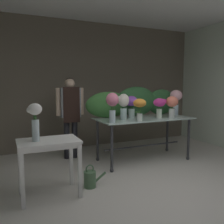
% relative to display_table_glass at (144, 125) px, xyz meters
% --- Properties ---
extents(ground_plane, '(7.33, 7.33, 0.00)m').
position_rel_display_table_glass_xyz_m(ground_plane, '(-0.49, -0.05, -0.73)').
color(ground_plane, beige).
extents(wall_back, '(5.64, 0.12, 2.99)m').
position_rel_display_table_glass_xyz_m(wall_back, '(-0.49, 1.60, 0.77)').
color(wall_back, '#706656').
rests_on(wall_back, ground).
extents(display_table_glass, '(1.89, 0.89, 0.87)m').
position_rel_display_table_glass_xyz_m(display_table_glass, '(0.00, 0.00, 0.00)').
color(display_table_glass, silver).
rests_on(display_table_glass, ground).
extents(side_table_white, '(0.80, 0.53, 0.78)m').
position_rel_display_table_glass_xyz_m(side_table_white, '(-1.98, -0.81, -0.06)').
color(side_table_white, white).
rests_on(side_table_white, ground).
extents(florist, '(0.57, 0.24, 1.65)m').
position_rel_display_table_glass_xyz_m(florist, '(-1.28, 0.74, 0.29)').
color(florist, '#232328').
rests_on(florist, ground).
extents(foliage_backdrop, '(2.08, 0.30, 0.61)m').
position_rel_display_table_glass_xyz_m(foliage_backdrop, '(-0.02, 0.32, 0.42)').
color(foliage_backdrop, '#387033').
rests_on(foliage_backdrop, display_table_glass).
extents(vase_rosy_roses, '(0.24, 0.22, 0.52)m').
position_rel_display_table_glass_xyz_m(vase_rosy_roses, '(-0.81, -0.29, 0.46)').
color(vase_rosy_roses, silver).
rests_on(vase_rosy_roses, display_table_glass).
extents(vase_ivory_stock, '(0.23, 0.21, 0.48)m').
position_rel_display_table_glass_xyz_m(vase_ivory_stock, '(-0.48, -0.05, 0.42)').
color(vase_ivory_stock, silver).
rests_on(vase_ivory_stock, display_table_glass).
extents(vase_sunset_hydrangea, '(0.23, 0.23, 0.40)m').
position_rel_display_table_glass_xyz_m(vase_sunset_hydrangea, '(-0.30, -0.33, 0.41)').
color(vase_sunset_hydrangea, silver).
rests_on(vase_sunset_hydrangea, display_table_glass).
extents(vase_violet_peonies, '(0.24, 0.23, 0.43)m').
position_rel_display_table_glass_xyz_m(vase_violet_peonies, '(-0.23, 0.10, 0.40)').
color(vase_violet_peonies, silver).
rests_on(vase_violet_peonies, display_table_glass).
extents(vase_blush_anemones, '(0.27, 0.26, 0.54)m').
position_rel_display_table_glass_xyz_m(vase_blush_anemones, '(0.86, 0.09, 0.49)').
color(vase_blush_anemones, silver).
rests_on(vase_blush_anemones, display_table_glass).
extents(vase_coral_snapdragons, '(0.24, 0.24, 0.43)m').
position_rel_display_table_glass_xyz_m(vase_coral_snapdragons, '(0.52, -0.20, 0.40)').
color(vase_coral_snapdragons, silver).
rests_on(vase_coral_snapdragons, display_table_glass).
extents(vase_magenta_dahlias, '(0.27, 0.24, 0.39)m').
position_rel_display_table_glass_xyz_m(vase_magenta_dahlias, '(0.26, -0.15, 0.39)').
color(vase_magenta_dahlias, silver).
rests_on(vase_magenta_dahlias, display_table_glass).
extents(vase_white_roses_tall, '(0.19, 0.18, 0.50)m').
position_rel_display_table_glass_xyz_m(vase_white_roses_tall, '(-2.15, -0.81, 0.36)').
color(vase_white_roses_tall, silver).
rests_on(vase_white_roses_tall, side_table_white).
extents(watering_can, '(0.35, 0.18, 0.34)m').
position_rel_display_table_glass_xyz_m(watering_can, '(-1.39, -0.77, -0.60)').
color(watering_can, '#4C704C').
rests_on(watering_can, ground).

